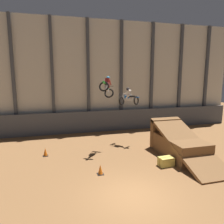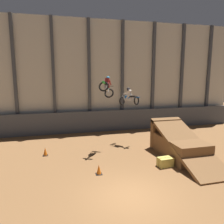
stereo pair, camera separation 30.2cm
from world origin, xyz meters
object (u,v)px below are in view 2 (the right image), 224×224
at_px(rider_bike_left_air, 107,87).
at_px(traffic_cone_near_ramp, 99,170).
at_px(rider_bike_right_air, 129,98).
at_px(traffic_cone_arena_edge, 45,152).
at_px(hay_bale_trackside, 165,162).
at_px(dirt_ramp, 178,144).

bearing_deg(rider_bike_left_air, traffic_cone_near_ramp, -79.00).
height_order(rider_bike_right_air, traffic_cone_arena_edge, rider_bike_right_air).
bearing_deg(traffic_cone_arena_edge, rider_bike_left_air, 2.22).
height_order(rider_bike_right_air, hay_bale_trackside, rider_bike_right_air).
xyz_separation_m(dirt_ramp, hay_bale_trackside, (-1.77, -1.53, -0.52)).
relative_size(dirt_ramp, rider_bike_left_air, 3.48).
xyz_separation_m(rider_bike_left_air, traffic_cone_arena_edge, (-4.51, -0.17, -4.46)).
bearing_deg(traffic_cone_arena_edge, dirt_ramp, -13.79).
xyz_separation_m(rider_bike_right_air, traffic_cone_arena_edge, (-6.64, -1.39, -3.48)).
height_order(rider_bike_left_air, hay_bale_trackside, rider_bike_left_air).
bearing_deg(rider_bike_left_air, hay_bale_trackside, -24.11).
bearing_deg(traffic_cone_arena_edge, rider_bike_right_air, 11.80).
relative_size(dirt_ramp, rider_bike_right_air, 3.75).
distance_m(rider_bike_left_air, traffic_cone_arena_edge, 6.34).
distance_m(rider_bike_left_air, rider_bike_right_air, 2.65).
relative_size(dirt_ramp, hay_bale_trackside, 6.69).
height_order(rider_bike_left_air, rider_bike_right_air, rider_bike_left_air).
height_order(dirt_ramp, rider_bike_right_air, rider_bike_right_air).
relative_size(rider_bike_left_air, hay_bale_trackside, 1.92).
height_order(dirt_ramp, hay_bale_trackside, dirt_ramp).
distance_m(rider_bike_right_air, traffic_cone_near_ramp, 7.18).
bearing_deg(dirt_ramp, rider_bike_right_air, 123.95).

